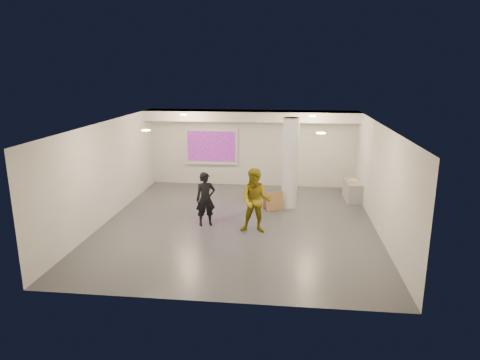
# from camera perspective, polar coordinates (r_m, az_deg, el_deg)

# --- Properties ---
(floor) EXTENTS (8.00, 9.00, 0.01)m
(floor) POSITION_cam_1_polar(r_m,az_deg,el_deg) (12.89, -0.20, -5.83)
(floor) COLOR #3A3D42
(floor) RESTS_ON ground
(ceiling) EXTENTS (8.00, 9.00, 0.01)m
(ceiling) POSITION_cam_1_polar(r_m,az_deg,el_deg) (12.18, -0.21, 7.53)
(ceiling) COLOR silver
(ceiling) RESTS_ON floor
(wall_back) EXTENTS (8.00, 0.01, 3.00)m
(wall_back) POSITION_cam_1_polar(r_m,az_deg,el_deg) (16.83, 1.58, 4.28)
(wall_back) COLOR beige
(wall_back) RESTS_ON floor
(wall_front) EXTENTS (8.00, 0.01, 3.00)m
(wall_front) POSITION_cam_1_polar(r_m,az_deg,el_deg) (8.20, -3.89, -6.80)
(wall_front) COLOR beige
(wall_front) RESTS_ON floor
(wall_left) EXTENTS (0.01, 9.00, 3.00)m
(wall_left) POSITION_cam_1_polar(r_m,az_deg,el_deg) (13.50, -17.32, 1.08)
(wall_left) COLOR beige
(wall_left) RESTS_ON floor
(wall_right) EXTENTS (0.01, 9.00, 3.00)m
(wall_right) POSITION_cam_1_polar(r_m,az_deg,el_deg) (12.64, 18.11, 0.14)
(wall_right) COLOR beige
(wall_right) RESTS_ON floor
(soffit_band) EXTENTS (8.00, 1.10, 0.36)m
(soffit_band) POSITION_cam_1_polar(r_m,az_deg,el_deg) (16.11, 1.44, 8.57)
(soffit_band) COLOR silver
(soffit_band) RESTS_ON ceiling
(downlight_nw) EXTENTS (0.22, 0.22, 0.02)m
(downlight_nw) POSITION_cam_1_polar(r_m,az_deg,el_deg) (15.03, -7.54, 8.64)
(downlight_nw) COLOR #F3C87D
(downlight_nw) RESTS_ON ceiling
(downlight_ne) EXTENTS (0.22, 0.22, 0.02)m
(downlight_ne) POSITION_cam_1_polar(r_m,az_deg,el_deg) (14.61, 9.65, 8.40)
(downlight_ne) COLOR #F3C87D
(downlight_ne) RESTS_ON ceiling
(downlight_sw) EXTENTS (0.22, 0.22, 0.02)m
(downlight_sw) POSITION_cam_1_polar(r_m,az_deg,el_deg) (11.21, -12.44, 6.49)
(downlight_sw) COLOR #F3C87D
(downlight_sw) RESTS_ON ceiling
(downlight_se) EXTENTS (0.22, 0.22, 0.02)m
(downlight_se) POSITION_cam_1_polar(r_m,az_deg,el_deg) (10.64, 10.74, 6.17)
(downlight_se) COLOR #F3C87D
(downlight_se) RESTS_ON ceiling
(column) EXTENTS (0.52, 0.52, 3.00)m
(column) POSITION_cam_1_polar(r_m,az_deg,el_deg) (14.13, 6.71, 2.22)
(column) COLOR silver
(column) RESTS_ON floor
(projection_screen) EXTENTS (2.10, 0.13, 1.42)m
(projection_screen) POSITION_cam_1_polar(r_m,az_deg,el_deg) (16.99, -3.83, 4.44)
(projection_screen) COLOR silver
(projection_screen) RESTS_ON wall_back
(credenza) EXTENTS (0.55, 1.19, 0.68)m
(credenza) POSITION_cam_1_polar(r_m,az_deg,el_deg) (15.59, 14.76, -1.40)
(credenza) COLOR gray
(credenza) RESTS_ON floor
(papers_stack) EXTENTS (0.35, 0.41, 0.02)m
(papers_stack) POSITION_cam_1_polar(r_m,az_deg,el_deg) (15.60, 14.82, -0.06)
(papers_stack) COLOR silver
(papers_stack) RESTS_ON credenza
(postit_pad) EXTENTS (0.27, 0.33, 0.03)m
(postit_pad) POSITION_cam_1_polar(r_m,az_deg,el_deg) (15.43, 14.81, -0.21)
(postit_pad) COLOR gold
(postit_pad) RESTS_ON credenza
(cardboard_back) EXTENTS (0.59, 0.35, 0.63)m
(cardboard_back) POSITION_cam_1_polar(r_m,az_deg,el_deg) (14.02, 4.66, -2.83)
(cardboard_back) COLOR olive
(cardboard_back) RESTS_ON floor
(cardboard_front) EXTENTS (0.47, 0.18, 0.51)m
(cardboard_front) POSITION_cam_1_polar(r_m,az_deg,el_deg) (14.24, 4.04, -2.79)
(cardboard_front) COLOR olive
(cardboard_front) RESTS_ON floor
(woman) EXTENTS (0.68, 0.57, 1.60)m
(woman) POSITION_cam_1_polar(r_m,az_deg,el_deg) (12.57, -4.61, -2.56)
(woman) COLOR black
(woman) RESTS_ON floor
(man) EXTENTS (0.93, 0.74, 1.84)m
(man) POSITION_cam_1_polar(r_m,az_deg,el_deg) (11.97, 2.12, -2.79)
(man) COLOR olive
(man) RESTS_ON floor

